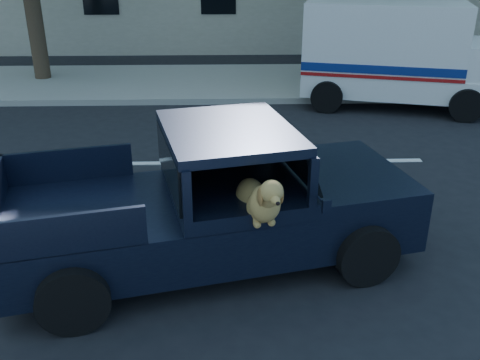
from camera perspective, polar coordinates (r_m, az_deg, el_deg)
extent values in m
plane|color=black|center=(6.89, -11.31, -9.11)|extent=(120.00, 120.00, 0.00)
cube|color=gray|center=(15.36, -6.12, 10.30)|extent=(60.00, 4.00, 0.15)
cylinder|color=#332619|center=(16.20, -21.31, 17.24)|extent=(0.44, 0.44, 4.40)
cylinder|color=#332619|center=(15.82, 12.97, 18.08)|extent=(0.44, 0.44, 4.40)
cube|color=black|center=(6.63, -3.14, -4.07)|extent=(5.20, 2.96, 0.62)
cube|color=black|center=(6.98, 10.91, 0.55)|extent=(1.81, 2.16, 0.15)
cube|color=black|center=(6.23, -1.24, 5.15)|extent=(1.84, 2.10, 0.11)
cube|color=black|center=(6.56, 5.28, 2.97)|extent=(0.61, 1.63, 0.53)
cube|color=black|center=(6.27, 1.44, -3.93)|extent=(0.62, 0.62, 0.36)
cube|color=black|center=(5.63, 9.21, -2.78)|extent=(0.10, 0.07, 0.15)
cube|color=silver|center=(13.78, 16.40, 10.05)|extent=(4.85, 3.12, 0.53)
cube|color=silver|center=(13.56, 15.09, 14.59)|extent=(4.02, 2.90, 1.60)
cube|color=silver|center=(13.86, 24.10, 11.75)|extent=(1.44, 2.15, 0.75)
cube|color=navy|center=(12.66, 14.83, 11.27)|extent=(3.50, 0.96, 0.19)
cube|color=#9E0F0F|center=(12.70, 14.75, 10.52)|extent=(3.50, 0.96, 0.07)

